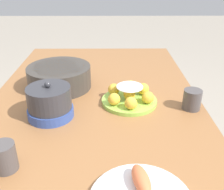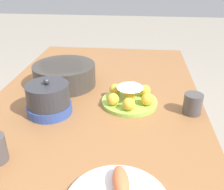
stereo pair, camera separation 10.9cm
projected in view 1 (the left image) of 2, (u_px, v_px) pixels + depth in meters
The scene contains 6 objects.
dining_table at pixel (95, 120), 1.14m from camera, with size 1.59×0.91×0.71m.
cake_plate at pixel (130, 96), 1.10m from camera, with size 0.23×0.23×0.08m.
serving_bowl at pixel (59, 76), 1.23m from camera, with size 0.29×0.29×0.10m.
cup_near at pixel (192, 100), 1.05m from camera, with size 0.07×0.07×0.08m.
cup_far at pixel (4, 157), 0.74m from camera, with size 0.07×0.07×0.09m.
warming_pot at pixel (50, 103), 0.99m from camera, with size 0.18×0.18×0.15m.
Camera 1 is at (-0.97, -0.07, 1.24)m, focal length 42.00 mm.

